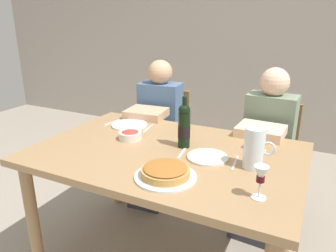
{
  "coord_description": "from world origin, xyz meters",
  "views": [
    {
      "loc": [
        0.74,
        -1.48,
        1.47
      ],
      "look_at": [
        -0.03,
        0.08,
        0.88
      ],
      "focal_mm": 33.67,
      "sensor_mm": 36.0,
      "label": 1
    }
  ],
  "objects": [
    {
      "name": "salad_bowl",
      "position": [
        -0.28,
        0.06,
        0.79
      ],
      "size": [
        0.14,
        0.14,
        0.06
      ],
      "color": "silver",
      "rests_on": "dining_table"
    },
    {
      "name": "dining_table",
      "position": [
        0.0,
        0.0,
        0.67
      ],
      "size": [
        1.5,
        1.0,
        0.76
      ],
      "color": "#9E7A51",
      "rests_on": "ground"
    },
    {
      "name": "diner_right",
      "position": [
        0.44,
        0.65,
        0.62
      ],
      "size": [
        0.35,
        0.52,
        1.16
      ],
      "rotation": [
        0.0,
        0.0,
        3.08
      ],
      "color": "gray",
      "rests_on": "ground"
    },
    {
      "name": "baked_tart",
      "position": [
        0.14,
        -0.29,
        0.79
      ],
      "size": [
        0.3,
        0.3,
        0.06
      ],
      "color": "silver",
      "rests_on": "dining_table"
    },
    {
      "name": "knife_right_setting",
      "position": [
        -0.28,
        0.28,
        0.76
      ],
      "size": [
        0.03,
        0.18,
        0.0
      ],
      "primitive_type": "cube",
      "rotation": [
        0.0,
        0.0,
        1.71
      ],
      "color": "silver",
      "rests_on": "dining_table"
    },
    {
      "name": "chair_left",
      "position": [
        -0.46,
        0.91,
        0.5
      ],
      "size": [
        0.43,
        0.43,
        0.87
      ],
      "rotation": [
        0.0,
        0.0,
        3.23
      ],
      "color": "olive",
      "rests_on": "ground"
    },
    {
      "name": "spoon_right_setting",
      "position": [
        -0.58,
        0.28,
        0.76
      ],
      "size": [
        0.03,
        0.16,
        0.0
      ],
      "primitive_type": "cube",
      "rotation": [
        0.0,
        0.0,
        1.45
      ],
      "color": "silver",
      "rests_on": "dining_table"
    },
    {
      "name": "chair_right",
      "position": [
        0.45,
        0.89,
        0.5
      ],
      "size": [
        0.42,
        0.42,
        0.87
      ],
      "rotation": [
        0.0,
        0.0,
        3.08
      ],
      "color": "olive",
      "rests_on": "ground"
    },
    {
      "name": "water_pitcher",
      "position": [
        0.49,
        0.0,
        0.85
      ],
      "size": [
        0.16,
        0.1,
        0.21
      ],
      "color": "silver",
      "rests_on": "dining_table"
    },
    {
      "name": "fork_left_setting",
      "position": [
        0.1,
        0.01,
        0.76
      ],
      "size": [
        0.04,
        0.16,
        0.0
      ],
      "primitive_type": "cube",
      "rotation": [
        0.0,
        0.0,
        1.72
      ],
      "color": "silver",
      "rests_on": "dining_table"
    },
    {
      "name": "wine_bottle",
      "position": [
        0.07,
        0.1,
        0.89
      ],
      "size": [
        0.07,
        0.07,
        0.3
      ],
      "color": "black",
      "rests_on": "dining_table"
    },
    {
      "name": "wine_glass_right_diner",
      "position": [
        0.48,
        0.24,
        0.85
      ],
      "size": [
        0.07,
        0.07,
        0.14
      ],
      "color": "silver",
      "rests_on": "dining_table"
    },
    {
      "name": "dinner_plate_right_setting",
      "position": [
        -0.43,
        0.28,
        0.77
      ],
      "size": [
        0.25,
        0.25,
        0.01
      ],
      "primitive_type": "cylinder",
      "color": "white",
      "rests_on": "dining_table"
    },
    {
      "name": "knife_left_setting",
      "position": [
        0.4,
        0.01,
        0.76
      ],
      "size": [
        0.03,
        0.18,
        0.0
      ],
      "primitive_type": "cube",
      "rotation": [
        0.0,
        0.0,
        1.67
      ],
      "color": "silver",
      "rests_on": "dining_table"
    },
    {
      "name": "dinner_plate_left_setting",
      "position": [
        0.25,
        0.01,
        0.77
      ],
      "size": [
        0.22,
        0.22,
        0.01
      ],
      "primitive_type": "cylinder",
      "color": "silver",
      "rests_on": "dining_table"
    },
    {
      "name": "diner_left",
      "position": [
        -0.44,
        0.67,
        0.62
      ],
      "size": [
        0.36,
        0.53,
        1.16
      ],
      "rotation": [
        0.0,
        0.0,
        3.23
      ],
      "color": "#4C6B93",
      "rests_on": "ground"
    },
    {
      "name": "wine_glass_left_diner",
      "position": [
        0.57,
        -0.28,
        0.86
      ],
      "size": [
        0.06,
        0.06,
        0.15
      ],
      "color": "silver",
      "rests_on": "dining_table"
    },
    {
      "name": "back_wall",
      "position": [
        0.0,
        2.38,
        1.4
      ],
      "size": [
        8.0,
        0.1,
        2.8
      ],
      "primitive_type": "cube",
      "color": "#A3998E",
      "rests_on": "ground"
    }
  ]
}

